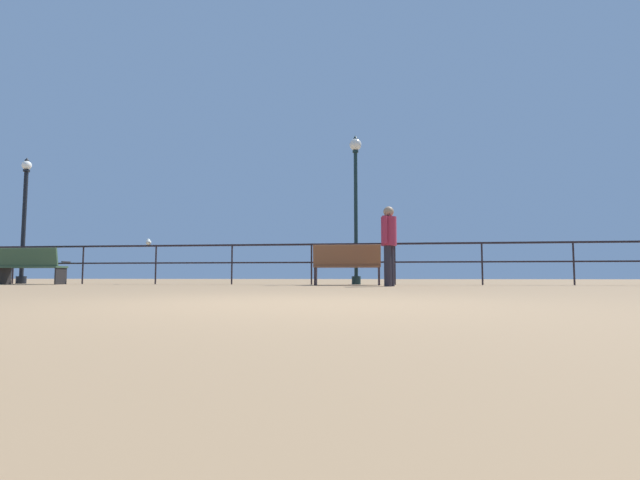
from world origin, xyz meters
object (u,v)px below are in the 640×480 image
at_px(bench_near_left, 347,263).
at_px(person_by_bench, 389,240).
at_px(lamppost_center, 356,192).
at_px(seagull_on_rail, 149,242).
at_px(lamppost_left, 24,217).
at_px(bench_far_left, 30,264).

bearing_deg(bench_near_left, person_by_bench, -48.01).
height_order(lamppost_center, seagull_on_rail, lamppost_center).
relative_size(bench_near_left, lamppost_left, 0.44).
height_order(bench_far_left, seagull_on_rail, seagull_on_rail).
xyz_separation_m(lamppost_left, person_by_bench, (10.82, -2.23, -0.97)).
height_order(lamppost_left, person_by_bench, lamppost_left).
relative_size(lamppost_center, person_by_bench, 2.32).
xyz_separation_m(bench_far_left, bench_near_left, (8.61, 0.00, 0.00)).
height_order(bench_near_left, lamppost_left, lamppost_left).
distance_m(bench_far_left, lamppost_center, 9.07).
height_order(bench_far_left, person_by_bench, person_by_bench).
distance_m(bench_near_left, seagull_on_rail, 5.76).
distance_m(person_by_bench, seagull_on_rail, 6.96).
distance_m(bench_near_left, person_by_bench, 1.59).
relative_size(bench_near_left, lamppost_center, 0.41).
distance_m(lamppost_left, lamppost_center, 9.98).
relative_size(person_by_bench, seagull_on_rail, 4.91).
xyz_separation_m(bench_far_left, lamppost_left, (-1.18, 1.11, 1.44)).
xyz_separation_m(bench_near_left, person_by_bench, (1.02, -1.13, 0.47)).
bearing_deg(bench_far_left, seagull_on_rail, 15.70).
relative_size(bench_far_left, lamppost_left, 0.46).
bearing_deg(person_by_bench, lamppost_left, 168.33).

